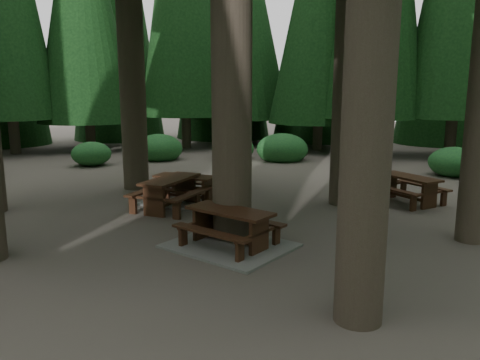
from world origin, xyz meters
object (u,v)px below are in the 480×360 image
at_px(picnic_table_c, 185,193).
at_px(picnic_table_d, 409,185).
at_px(picnic_table_a, 230,234).
at_px(picnic_table_b, 171,189).

height_order(picnic_table_c, picnic_table_d, picnic_table_d).
xyz_separation_m(picnic_table_a, picnic_table_d, (2.93, 5.45, 0.24)).
relative_size(picnic_table_c, picnic_table_d, 1.01).
xyz_separation_m(picnic_table_a, picnic_table_b, (-2.73, 2.08, 0.29)).
xyz_separation_m(picnic_table_b, picnic_table_d, (5.66, 3.37, -0.05)).
distance_m(picnic_table_a, picnic_table_d, 6.19).
bearing_deg(picnic_table_a, picnic_table_c, 146.84).
xyz_separation_m(picnic_table_b, picnic_table_c, (-0.11, 0.92, -0.31)).
height_order(picnic_table_a, picnic_table_c, picnic_table_a).
height_order(picnic_table_a, picnic_table_b, picnic_table_b).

